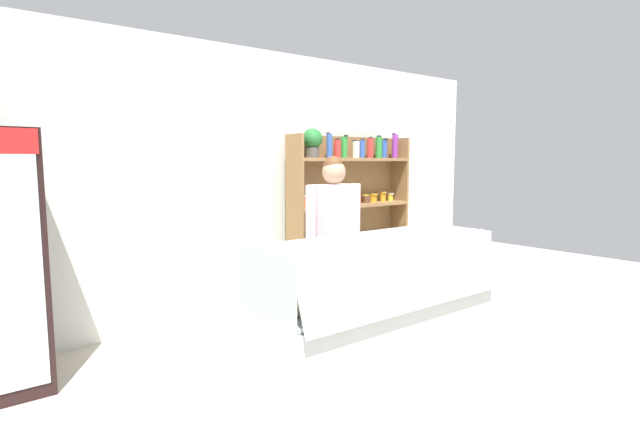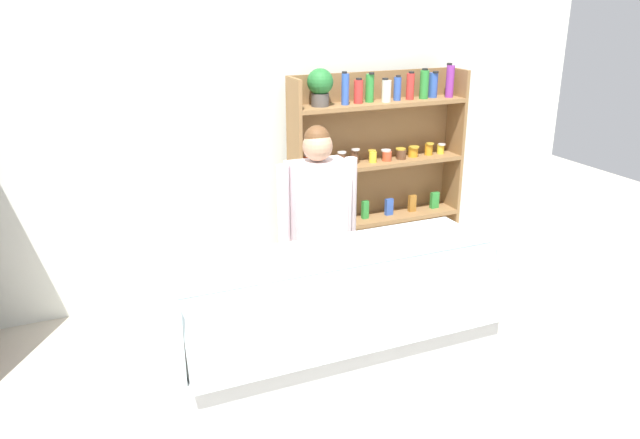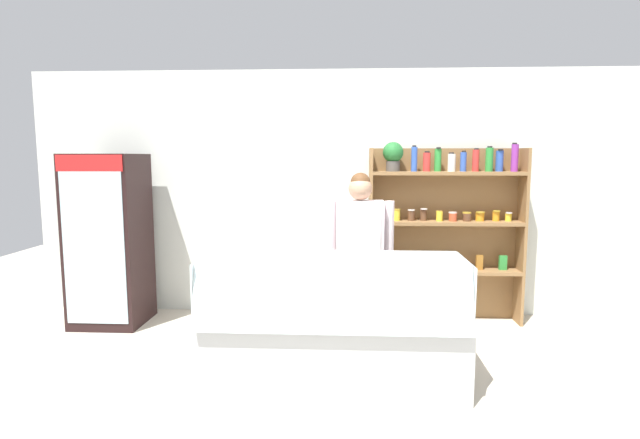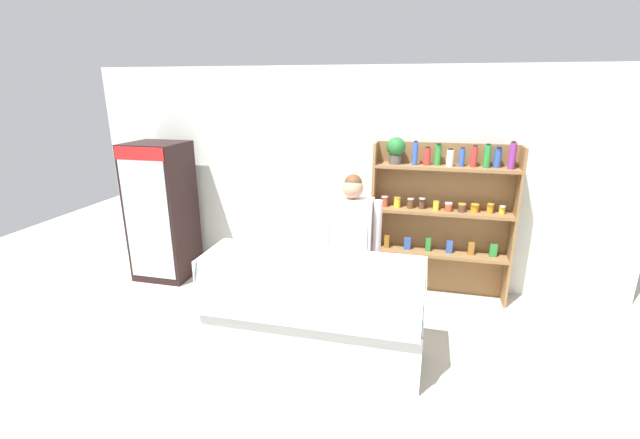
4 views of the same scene
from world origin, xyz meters
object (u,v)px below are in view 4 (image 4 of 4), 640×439
object	(u,v)px
deli_display_case	(311,327)
shelving_unit	(439,210)
shop_clerk	(352,237)
drinks_fridge	(162,211)

from	to	relation	value
deli_display_case	shelving_unit	bearing A→B (deg)	55.25
shelving_unit	shop_clerk	distance (m)	1.22
drinks_fridge	shop_clerk	world-z (taller)	drinks_fridge
drinks_fridge	shop_clerk	bearing A→B (deg)	-11.96
drinks_fridge	shelving_unit	bearing A→B (deg)	4.52
deli_display_case	shop_clerk	size ratio (longest dim) A/B	1.24
drinks_fridge	deli_display_case	world-z (taller)	drinks_fridge
drinks_fridge	deli_display_case	bearing A→B (deg)	-29.44
drinks_fridge	shelving_unit	size ratio (longest dim) A/B	0.94
deli_display_case	drinks_fridge	bearing A→B (deg)	150.56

